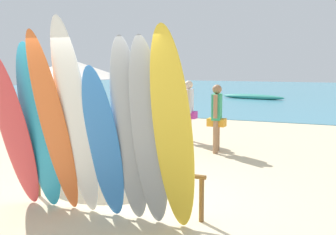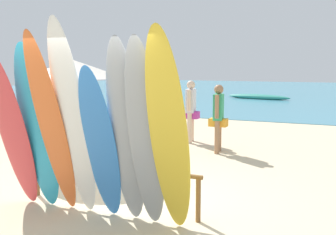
% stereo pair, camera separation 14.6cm
% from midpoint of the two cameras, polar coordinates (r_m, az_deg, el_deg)
% --- Properties ---
extents(ground, '(60.00, 60.00, 0.00)m').
position_cam_midpoint_polar(ground, '(19.58, 13.75, 0.69)').
color(ground, beige).
extents(ocean_water, '(60.00, 40.00, 0.02)m').
position_cam_midpoint_polar(ocean_water, '(36.02, 18.26, 3.44)').
color(ocean_water, teal).
rests_on(ocean_water, ground).
extents(surfboard_rack, '(2.96, 0.07, 0.66)m').
position_cam_midpoint_polar(surfboard_rack, '(6.33, -8.40, -7.75)').
color(surfboard_rack, brown).
rests_on(surfboard_rack, ground).
extents(surfboard_red_0, '(0.55, 0.83, 2.36)m').
position_cam_midpoint_polar(surfboard_red_0, '(6.45, -21.07, -1.93)').
color(surfboard_red_0, '#D13D42').
rests_on(surfboard_red_0, ground).
extents(surfboard_teal_1, '(0.60, 0.66, 2.48)m').
position_cam_midpoint_polar(surfboard_teal_1, '(6.27, -18.04, -1.47)').
color(surfboard_teal_1, '#289EC6').
rests_on(surfboard_teal_1, ground).
extents(surfboard_orange_2, '(0.52, 0.87, 2.63)m').
position_cam_midpoint_polar(surfboard_orange_2, '(5.99, -16.23, -1.09)').
color(surfboard_orange_2, orange).
rests_on(surfboard_orange_2, ground).
extents(surfboard_white_3, '(0.51, 0.82, 2.79)m').
position_cam_midpoint_polar(surfboard_white_3, '(5.77, -13.37, -0.48)').
color(surfboard_white_3, white).
rests_on(surfboard_white_3, ground).
extents(surfboard_blue_4, '(0.51, 0.68, 2.16)m').
position_cam_midpoint_polar(surfboard_blue_4, '(5.66, -9.65, -3.76)').
color(surfboard_blue_4, '#337AD1').
rests_on(surfboard_blue_4, ground).
extents(surfboard_grey_5, '(0.53, 0.71, 2.53)m').
position_cam_midpoint_polar(surfboard_grey_5, '(5.44, -6.09, -2.17)').
color(surfboard_grey_5, '#999EA3').
rests_on(surfboard_grey_5, ground).
extents(surfboard_grey_6, '(0.52, 0.71, 2.52)m').
position_cam_midpoint_polar(surfboard_grey_6, '(5.26, -3.41, -2.50)').
color(surfboard_grey_6, '#999EA3').
rests_on(surfboard_grey_6, ground).
extents(surfboard_yellow_7, '(0.53, 0.82, 2.63)m').
position_cam_midpoint_polar(surfboard_yellow_7, '(5.04, -0.13, -2.31)').
color(surfboard_yellow_7, yellow).
rests_on(surfboard_yellow_7, ground).
extents(beachgoer_midbeach, '(0.44, 0.63, 1.69)m').
position_cam_midpoint_polar(beachgoer_midbeach, '(10.23, 6.35, 0.55)').
color(beachgoer_midbeach, '#9E704C').
rests_on(beachgoer_midbeach, ground).
extents(beachgoer_photographing, '(0.41, 0.60, 1.59)m').
position_cam_midpoint_polar(beachgoer_photographing, '(11.25, -4.51, 0.88)').
color(beachgoer_photographing, beige).
rests_on(beachgoer_photographing, ground).
extents(beachgoer_near_rack, '(0.62, 0.26, 1.63)m').
position_cam_midpoint_polar(beachgoer_near_rack, '(9.45, -6.00, -0.17)').
color(beachgoer_near_rack, brown).
rests_on(beachgoer_near_rack, ground).
extents(beachgoer_by_water, '(0.45, 0.65, 1.73)m').
position_cam_midpoint_polar(beachgoer_by_water, '(11.55, 2.49, 1.49)').
color(beachgoer_by_water, beige).
rests_on(beachgoer_by_water, ground).
extents(beach_chair_red, '(0.60, 0.80, 0.79)m').
position_cam_midpoint_polar(beach_chair_red, '(10.84, -17.19, -2.29)').
color(beach_chair_red, '#B7B7BC').
rests_on(beach_chair_red, ground).
extents(beach_chair_blue, '(0.65, 0.79, 0.82)m').
position_cam_midpoint_polar(beach_chair_blue, '(8.81, -17.98, -4.40)').
color(beach_chair_blue, '#B7B7BC').
rests_on(beach_chair_blue, ground).
extents(beach_umbrella, '(2.25, 2.25, 2.27)m').
position_cam_midpoint_polar(beach_umbrella, '(9.18, -13.61, 6.53)').
color(beach_umbrella, silver).
rests_on(beach_umbrella, ground).
extents(distant_boat, '(4.26, 1.56, 0.34)m').
position_cam_midpoint_polar(distant_boat, '(27.05, 11.49, 2.83)').
color(distant_boat, teal).
rests_on(distant_boat, ground).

